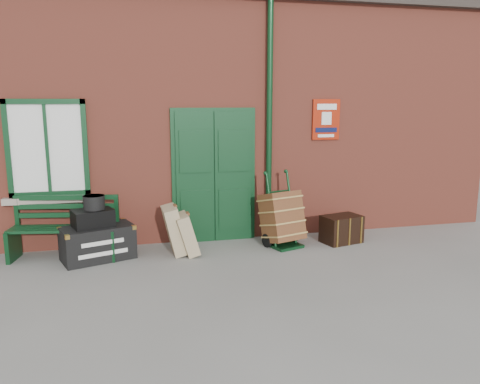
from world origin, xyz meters
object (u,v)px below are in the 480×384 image
object	(u,v)px
bench	(65,226)
dark_trunk	(341,229)
porter_trolley	(282,218)
houdini_trunk	(98,243)

from	to	relation	value
bench	dark_trunk	distance (m)	4.47
dark_trunk	porter_trolley	bearing A→B (deg)	162.52
bench	porter_trolley	xyz separation A→B (m)	(3.41, -0.18, -0.02)
houdini_trunk	porter_trolley	world-z (taller)	porter_trolley
bench	houdini_trunk	bearing A→B (deg)	-13.85
porter_trolley	dark_trunk	xyz separation A→B (m)	(1.04, -0.07, -0.24)
houdini_trunk	dark_trunk	xyz separation A→B (m)	(3.98, -0.04, -0.03)
bench	houdini_trunk	xyz separation A→B (m)	(0.48, -0.21, -0.23)
porter_trolley	dark_trunk	distance (m)	1.07
bench	porter_trolley	distance (m)	3.42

